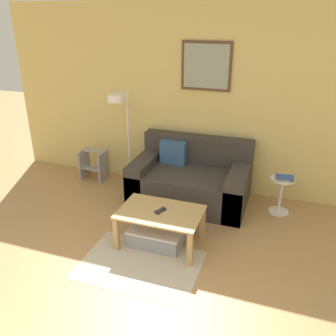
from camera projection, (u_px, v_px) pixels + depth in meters
wall_back at (190, 100)px, 4.94m from camera, size 5.60×0.09×2.55m
area_rug at (140, 264)px, 3.68m from camera, size 1.22×0.87×0.01m
couch at (191, 180)px, 4.86m from camera, size 1.54×0.94×0.83m
coffee_table at (160, 217)px, 3.89m from camera, size 0.90×0.59×0.42m
storage_bin at (157, 235)px, 4.00m from camera, size 0.60×0.44×0.20m
floor_lamp at (121, 121)px, 4.88m from camera, size 0.24×0.56×1.42m
side_table at (281, 192)px, 4.54m from camera, size 0.31×0.31×0.48m
book_stack at (284, 178)px, 4.44m from camera, size 0.23×0.18×0.04m
remote_control at (160, 211)px, 3.85m from camera, size 0.07×0.15×0.02m
cell_phone at (160, 211)px, 3.86m from camera, size 0.12×0.15×0.01m
step_stool at (94, 164)px, 5.51m from camera, size 0.37×0.29×0.45m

